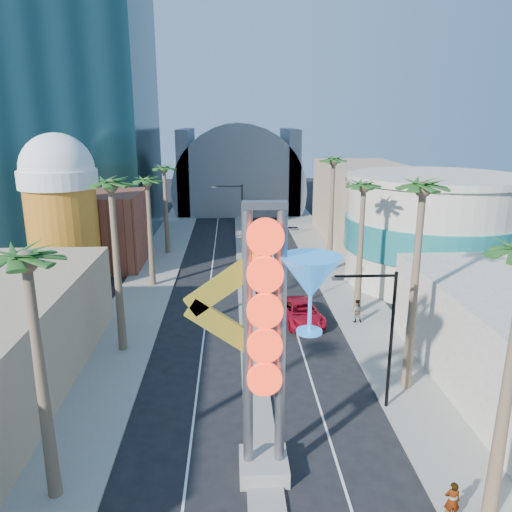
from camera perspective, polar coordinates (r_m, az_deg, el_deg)
The scene contains 23 objects.
sidewalk_west at distance 54.22m, azimuth -11.42°, elevation -1.60°, with size 5.00×100.00×0.15m, color gray.
sidewalk_east at distance 54.68m, azimuth 8.67°, elevation -1.32°, with size 5.00×100.00×0.15m, color gray.
median at distance 56.49m, azimuth -1.41°, elevation -0.60°, with size 1.60×84.00×0.15m, color gray.
hotel_tower at distance 71.96m, azimuth -21.13°, elevation 21.92°, with size 20.00×20.00×50.00m, color black.
brick_filler_west at distance 57.43m, azimuth -17.63°, elevation 2.98°, with size 10.00×10.00×8.00m, color brown.
filler_east at distance 67.42m, azimuth 12.13°, elevation 5.98°, with size 10.00×20.00×10.00m, color tan.
beer_mug at distance 49.49m, azimuth -21.39°, elevation 5.27°, with size 7.00×7.00×14.50m.
turquoise_building at distance 51.22m, azimuth 19.39°, elevation 2.81°, with size 16.60×16.60×10.60m.
canopy at distance 89.02m, azimuth -2.01°, elevation 8.09°, with size 22.00×16.00×22.00m.
neon_sign at distance 21.09m, azimuth 3.20°, elevation -7.94°, with size 6.53×2.60×12.55m.
streetlight_0 at distance 37.90m, azimuth 0.07°, elevation -1.11°, with size 3.79×0.25×8.00m.
streetlight_1 at distance 61.25m, azimuth -2.11°, elevation 5.27°, with size 3.79×0.25×8.00m.
streetlight_2 at distance 27.78m, azimuth 14.35°, elevation -8.03°, with size 3.45×0.25×8.00m.
palm_0 at distance 20.65m, azimuth -24.61°, elevation -2.13°, with size 2.40×2.40×11.70m.
palm_1 at distance 33.54m, azimuth -16.19°, elevation 6.52°, with size 2.40×2.40×12.70m.
palm_2 at distance 47.32m, azimuth -12.29°, elevation 7.57°, with size 2.40×2.40×11.20m.
palm_3 at distance 59.11m, azimuth -10.45°, elevation 9.17°, with size 2.40×2.40×11.20m.
palm_5 at distance 28.57m, azimuth 18.43°, elevation 5.79°, with size 2.40×2.40×13.20m.
palm_6 at distance 40.06m, azimuth 12.18°, elevation 6.85°, with size 2.40×2.40×11.70m.
palm_7 at distance 51.56m, azimuth 8.83°, elevation 9.86°, with size 2.40×2.40×12.70m.
red_pickup at distance 39.95m, azimuth 5.17°, elevation -6.41°, with size 2.82×6.11×1.70m, color #B70E23.
pedestrian_a at distance 23.40m, azimuth 21.50°, elevation -24.59°, with size 0.63×0.41×1.72m, color gray.
pedestrian_b at distance 40.22m, azimuth 11.42°, elevation -6.15°, with size 0.91×0.71×1.87m, color gray.
Camera 1 is at (-1.31, -16.29, 15.66)m, focal length 35.00 mm.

